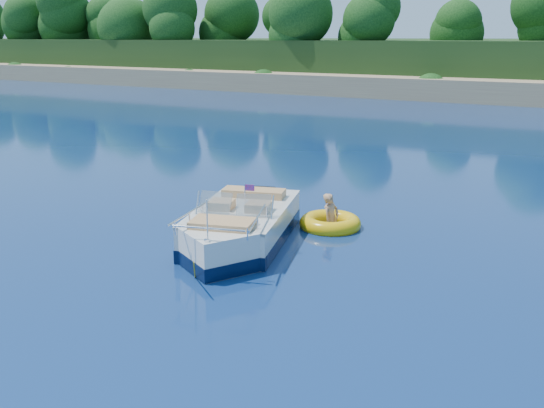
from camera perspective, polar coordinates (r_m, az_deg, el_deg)
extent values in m
plane|color=#0A1E48|center=(9.67, -0.10, -11.05)|extent=(160.00, 160.00, 0.00)
cylinder|color=#322010|center=(69.17, -16.29, 13.73)|extent=(0.44, 0.44, 2.80)
sphere|color=black|center=(69.17, -16.46, 15.93)|extent=(4.62, 4.62, 4.62)
cylinder|color=#322010|center=(52.94, 4.88, 14.13)|extent=(0.44, 0.44, 3.20)
sphere|color=black|center=(52.96, 4.96, 17.42)|extent=(5.28, 5.28, 5.28)
cube|color=silver|center=(13.26, -2.72, -2.26)|extent=(2.73, 3.82, 0.96)
cube|color=silver|center=(11.78, -4.89, -4.62)|extent=(1.75, 1.75, 0.96)
cube|color=black|center=(13.30, -2.71, -2.81)|extent=(2.76, 3.86, 0.27)
cube|color=black|center=(11.83, -4.88, -5.22)|extent=(1.78, 1.78, 0.27)
cube|color=#A68557|center=(13.43, -2.41, -0.83)|extent=(2.08, 2.73, 0.09)
cube|color=silver|center=(13.13, -2.74, -0.39)|extent=(2.76, 3.83, 0.05)
cube|color=black|center=(15.00, -0.75, 0.03)|extent=(0.57, 0.45, 0.82)
cube|color=#8C9EA5|center=(12.59, -5.35, 0.11)|extent=(0.74, 0.34, 0.44)
cube|color=#8C9EA5|center=(12.36, -1.74, -0.12)|extent=(0.75, 0.51, 0.44)
cube|color=tan|center=(13.03, -4.76, -0.43)|extent=(0.62, 0.62, 0.36)
cube|color=tan|center=(12.81, -1.26, -0.66)|extent=(0.62, 0.62, 0.36)
cube|color=tan|center=(13.97, -1.72, 0.72)|extent=(1.51, 0.88, 0.35)
cube|color=tan|center=(11.79, -4.68, -2.24)|extent=(1.35, 1.00, 0.31)
cylinder|color=silver|center=(10.89, -6.12, -1.55)|extent=(0.03, 0.03, 0.78)
cube|color=red|center=(12.29, -2.12, 1.55)|extent=(0.20, 0.07, 0.13)
cube|color=silver|center=(10.96, -6.14, -3.42)|extent=(0.10, 0.08, 0.05)
cylinder|color=gold|center=(10.88, -7.31, -6.21)|extent=(0.60, 0.80, 0.70)
torus|color=#EDB30B|center=(14.24, 5.49, -1.83)|extent=(1.65, 1.65, 0.38)
torus|color=red|center=(14.23, 5.49, -1.76)|extent=(1.35, 1.35, 0.13)
imported|color=tan|center=(14.30, 5.62, -2.16)|extent=(0.44, 0.76, 1.41)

